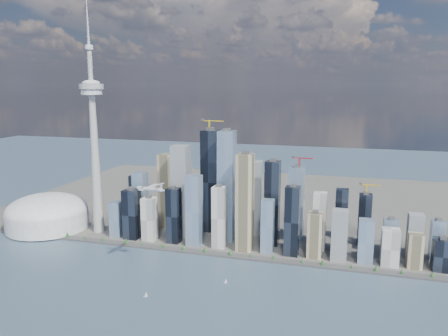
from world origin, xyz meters
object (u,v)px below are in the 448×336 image
(sailboat_west, at_px, (146,295))
(needle_tower, at_px, (94,137))
(dome_stadium, at_px, (47,214))
(airplane, at_px, (150,189))
(sailboat_east, at_px, (226,281))

(sailboat_west, bearing_deg, needle_tower, 116.40)
(needle_tower, xyz_separation_m, sailboat_west, (259.02, -272.60, -232.57))
(dome_stadium, height_order, airplane, airplane)
(sailboat_west, relative_size, sailboat_east, 1.10)
(needle_tower, relative_size, sailboat_east, 59.45)
(airplane, relative_size, sailboat_west, 6.25)
(needle_tower, bearing_deg, dome_stadium, -175.91)
(needle_tower, distance_m, dome_stadium, 241.40)
(dome_stadium, distance_m, airplane, 422.01)
(airplane, distance_m, sailboat_east, 222.29)
(sailboat_east, bearing_deg, sailboat_west, -155.06)
(sailboat_west, distance_m, sailboat_east, 147.78)
(needle_tower, relative_size, sailboat_west, 54.09)
(sailboat_west, bearing_deg, dome_stadium, 129.52)
(sailboat_east, bearing_deg, airplane, 164.81)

